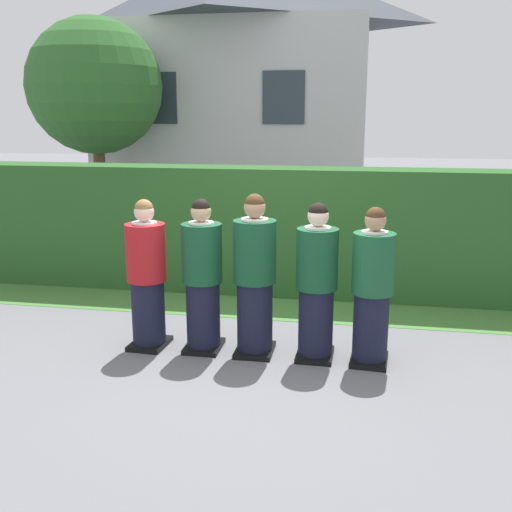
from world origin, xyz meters
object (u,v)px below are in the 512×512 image
Objects in this scene: student_front_row_1 at (202,279)px; student_front_row_2 at (255,279)px; student_in_red_blazer at (147,278)px; student_front_row_3 at (317,286)px; student_front_row_4 at (372,291)px.

student_front_row_2 reaches higher than student_front_row_1.
student_in_red_blazer is 0.95× the size of student_front_row_2.
student_front_row_2 reaches higher than student_in_red_blazer.
student_front_row_3 reaches higher than student_in_red_blazer.
student_in_red_blazer is 0.60m from student_front_row_1.
student_in_red_blazer is 0.99× the size of student_front_row_1.
student_in_red_blazer is 1.16m from student_front_row_2.
student_front_row_2 reaches higher than student_front_row_3.
student_front_row_2 reaches higher than student_front_row_4.
student_in_red_blazer is 1.79m from student_front_row_3.
student_front_row_1 is 1.75m from student_front_row_4.
student_front_row_3 is at bearing 176.44° from student_front_row_4.
student_front_row_1 is at bearing 2.88° from student_in_red_blazer.
student_in_red_blazer is 0.99× the size of student_front_row_3.
student_front_row_3 is (1.19, -0.01, -0.00)m from student_front_row_1.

